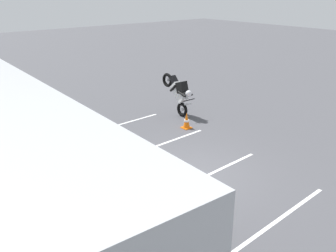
# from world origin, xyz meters

# --- Properties ---
(ground_plane) EXTENTS (80.00, 80.00, 0.00)m
(ground_plane) POSITION_xyz_m (0.00, 0.00, 0.00)
(ground_plane) COLOR #4C4C51
(spectator_far_left) EXTENTS (0.57, 0.32, 1.67)m
(spectator_far_left) POSITION_xyz_m (-1.75, 1.91, 0.99)
(spectator_far_left) COLOR #473823
(spectator_far_left) RESTS_ON ground_plane
(spectator_left) EXTENTS (0.58, 0.34, 1.76)m
(spectator_left) POSITION_xyz_m (-0.66, 2.04, 1.05)
(spectator_left) COLOR black
(spectator_left) RESTS_ON ground_plane
(spectator_centre) EXTENTS (0.58, 0.37, 1.77)m
(spectator_centre) POSITION_xyz_m (0.26, 1.90, 1.06)
(spectator_centre) COLOR black
(spectator_centre) RESTS_ON ground_plane
(spectator_right) EXTENTS (0.57, 0.32, 1.69)m
(spectator_right) POSITION_xyz_m (1.35, 2.34, 1.00)
(spectator_right) COLOR black
(spectator_right) RESTS_ON ground_plane
(stunt_motorcycle) EXTENTS (1.96, 0.58, 1.79)m
(stunt_motorcycle) POSITION_xyz_m (4.17, -3.29, 1.03)
(stunt_motorcycle) COLOR black
(stunt_motorcycle) RESTS_ON ground_plane
(traffic_cone) EXTENTS (0.34, 0.34, 0.63)m
(traffic_cone) POSITION_xyz_m (2.80, -2.52, 0.30)
(traffic_cone) COLOR orange
(traffic_cone) RESTS_ON ground_plane
(bay_line_b) EXTENTS (0.29, 3.86, 0.01)m
(bay_line_b) POSITION_xyz_m (-2.98, -0.31, 0.00)
(bay_line_b) COLOR white
(bay_line_b) RESTS_ON ground_plane
(bay_line_c) EXTENTS (0.32, 4.56, 0.01)m
(bay_line_c) POSITION_xyz_m (-0.41, -0.31, 0.00)
(bay_line_c) COLOR white
(bay_line_c) RESTS_ON ground_plane
(bay_line_d) EXTENTS (0.34, 4.92, 0.01)m
(bay_line_d) POSITION_xyz_m (2.16, -0.31, 0.00)
(bay_line_d) COLOR white
(bay_line_d) RESTS_ON ground_plane
(bay_line_e) EXTENTS (0.32, 4.59, 0.01)m
(bay_line_e) POSITION_xyz_m (4.72, -0.31, 0.00)
(bay_line_e) COLOR white
(bay_line_e) RESTS_ON ground_plane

